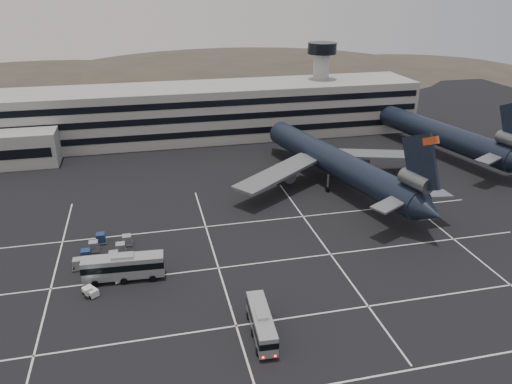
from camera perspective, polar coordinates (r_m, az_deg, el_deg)
ground at (r=74.21m, az=0.84°, el=-9.73°), size 260.00×260.00×0.00m
lane_markings at (r=74.99m, az=1.41°, el=-9.34°), size 90.00×55.62×0.01m
terminal at (r=136.22m, az=-7.69°, el=8.86°), size 125.00×26.00×24.00m
hills at (r=238.55m, az=-4.92°, el=10.52°), size 352.00×180.00×44.00m
trijet_main at (r=104.36m, az=9.32°, el=3.28°), size 46.17×57.12×18.08m
trijet_far at (r=132.07m, az=19.73°, el=6.56°), size 20.72×57.35×18.08m
bus_near at (r=62.72m, az=0.62°, el=-14.63°), size 2.93×9.93×3.46m
bus_far at (r=75.07m, az=-14.91°, el=-8.18°), size 11.71×3.51×4.09m
tug_a at (r=75.91m, az=-15.66°, el=-9.36°), size 1.91×2.34×1.31m
tug_b at (r=73.73m, az=-18.36°, el=-10.71°), size 2.48×2.67×1.48m
uld_cluster at (r=82.54m, az=-17.02°, el=-6.52°), size 9.46×11.69×1.67m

